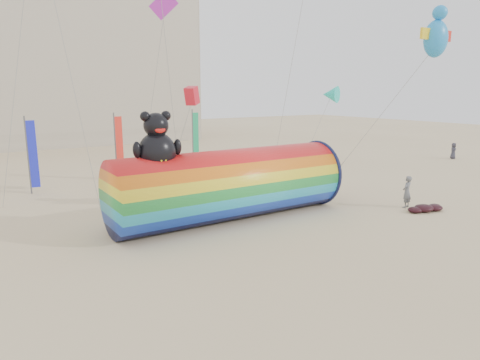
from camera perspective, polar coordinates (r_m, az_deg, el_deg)
ground at (r=20.60m, az=1.12°, el=-7.42°), size 160.00×160.00×0.00m
windsock_assembly at (r=22.84m, az=-1.34°, el=-0.36°), size 12.92×3.94×5.96m
kite_handler at (r=27.06m, az=21.36°, el=-1.49°), size 0.78×0.60×1.90m
fabric_bundle at (r=26.90m, az=23.51°, el=-3.44°), size 2.62×1.35×0.41m
festival_banners at (r=34.72m, az=-15.27°, el=4.49°), size 14.67×3.70×5.20m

